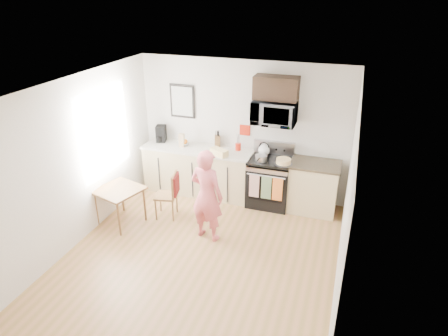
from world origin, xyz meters
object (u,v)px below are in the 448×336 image
(person, at_px, (207,195))
(chair, at_px, (172,189))
(microwave, at_px, (274,112))
(dining_table, at_px, (119,193))
(cake, at_px, (283,162))
(range, at_px, (269,183))

(person, relative_size, chair, 1.81)
(microwave, height_order, dining_table, microwave)
(chair, distance_m, cake, 2.00)
(dining_table, height_order, chair, chair)
(range, xyz_separation_m, dining_table, (-2.28, -1.45, 0.14))
(range, bearing_deg, microwave, 90.06)
(person, relative_size, dining_table, 2.04)
(range, xyz_separation_m, chair, (-1.51, -1.00, 0.11))
(dining_table, bearing_deg, chair, 30.65)
(range, bearing_deg, chair, -146.57)
(microwave, height_order, person, microwave)
(microwave, relative_size, cake, 2.40)
(range, height_order, cake, range)
(person, xyz_separation_m, cake, (0.97, 1.22, 0.20))
(person, bearing_deg, dining_table, 14.12)
(chair, bearing_deg, microwave, 24.50)
(cake, bearing_deg, chair, -155.12)
(microwave, relative_size, chair, 0.89)
(person, xyz_separation_m, dining_table, (-1.57, -0.06, -0.19))
(microwave, xyz_separation_m, dining_table, (-2.28, -1.56, -1.18))
(range, relative_size, person, 0.75)
(microwave, height_order, chair, microwave)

